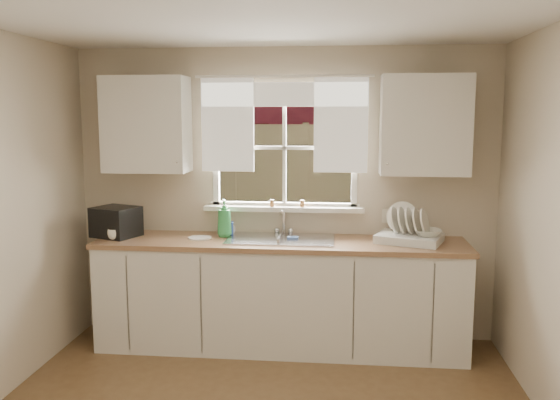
# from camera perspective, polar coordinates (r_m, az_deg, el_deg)

# --- Properties ---
(room_walls) EXTENTS (3.62, 4.02, 2.50)m
(room_walls) POSITION_cam_1_polar(r_m,az_deg,el_deg) (3.11, -3.31, -4.75)
(room_walls) COLOR beige
(room_walls) RESTS_ON ground
(ceiling) EXTENTS (3.60, 4.00, 0.02)m
(ceiling) POSITION_cam_1_polar(r_m,az_deg,el_deg) (3.14, -3.31, 18.58)
(ceiling) COLOR silver
(ceiling) RESTS_ON room_walls
(window) EXTENTS (1.38, 0.16, 1.06)m
(window) POSITION_cam_1_polar(r_m,az_deg,el_deg) (5.10, 0.41, 3.19)
(window) COLOR white
(window) RESTS_ON room_walls
(curtains) EXTENTS (1.50, 0.03, 0.81)m
(curtains) POSITION_cam_1_polar(r_m,az_deg,el_deg) (5.03, 0.36, 8.23)
(curtains) COLOR white
(curtains) RESTS_ON room_walls
(base_cabinets) EXTENTS (3.00, 0.62, 0.87)m
(base_cabinets) POSITION_cam_1_polar(r_m,az_deg,el_deg) (4.99, 0.04, -9.25)
(base_cabinets) COLOR silver
(base_cabinets) RESTS_ON ground
(countertop) EXTENTS (3.04, 0.65, 0.04)m
(countertop) POSITION_cam_1_polar(r_m,az_deg,el_deg) (4.87, 0.04, -4.14)
(countertop) COLOR #926A49
(countertop) RESTS_ON base_cabinets
(upper_cabinet_left) EXTENTS (0.70, 0.33, 0.80)m
(upper_cabinet_left) POSITION_cam_1_polar(r_m,az_deg,el_deg) (5.15, -12.72, 7.09)
(upper_cabinet_left) COLOR silver
(upper_cabinet_left) RESTS_ON room_walls
(upper_cabinet_right) EXTENTS (0.70, 0.33, 0.80)m
(upper_cabinet_right) POSITION_cam_1_polar(r_m,az_deg,el_deg) (4.92, 13.76, 7.02)
(upper_cabinet_right) COLOR silver
(upper_cabinet_right) RESTS_ON room_walls
(wall_outlet) EXTENTS (0.08, 0.01, 0.12)m
(wall_outlet) POSITION_cam_1_polar(r_m,az_deg,el_deg) (5.13, 10.23, -1.49)
(wall_outlet) COLOR beige
(wall_outlet) RESTS_ON room_walls
(sill_jars) EXTENTS (0.30, 0.04, 0.06)m
(sill_jars) POSITION_cam_1_polar(r_m,az_deg,el_deg) (5.07, 0.68, -0.32)
(sill_jars) COLOR brown
(sill_jars) RESTS_ON window
(backyard) EXTENTS (20.00, 10.00, 6.13)m
(backyard) POSITION_cam_1_polar(r_m,az_deg,el_deg) (11.57, 6.60, 15.76)
(backyard) COLOR #335421
(backyard) RESTS_ON ground
(sink) EXTENTS (0.88, 0.52, 0.40)m
(sink) POSITION_cam_1_polar(r_m,az_deg,el_deg) (4.92, 0.08, -4.66)
(sink) COLOR #B7B7BC
(sink) RESTS_ON countertop
(dish_rack) EXTENTS (0.59, 0.52, 0.31)m
(dish_rack) POSITION_cam_1_polar(r_m,az_deg,el_deg) (4.90, 12.31, -3.17)
(dish_rack) COLOR silver
(dish_rack) RESTS_ON countertop
(bowl) EXTENTS (0.25, 0.25, 0.05)m
(bowl) POSITION_cam_1_polar(r_m,az_deg,el_deg) (4.87, 14.01, -3.05)
(bowl) COLOR silver
(bowl) RESTS_ON dish_rack
(soap_bottle_a) EXTENTS (0.15, 0.15, 0.32)m
(soap_bottle_a) POSITION_cam_1_polar(r_m,az_deg,el_deg) (5.01, -5.37, -1.75)
(soap_bottle_a) COLOR green
(soap_bottle_a) RESTS_ON countertop
(soap_bottle_b) EXTENTS (0.09, 0.09, 0.17)m
(soap_bottle_b) POSITION_cam_1_polar(r_m,az_deg,el_deg) (5.08, -4.95, -2.46)
(soap_bottle_b) COLOR blue
(soap_bottle_b) RESTS_ON countertop
(soap_bottle_c) EXTENTS (0.13, 0.13, 0.14)m
(soap_bottle_c) POSITION_cam_1_polar(r_m,az_deg,el_deg) (5.09, -4.96, -2.57)
(soap_bottle_c) COLOR beige
(soap_bottle_c) RESTS_ON countertop
(saucer) EXTENTS (0.19, 0.19, 0.01)m
(saucer) POSITION_cam_1_polar(r_m,az_deg,el_deg) (4.98, -7.72, -3.64)
(saucer) COLOR white
(saucer) RESTS_ON countertop
(cup) EXTENTS (0.15, 0.15, 0.09)m
(cup) POSITION_cam_1_polar(r_m,az_deg,el_deg) (5.07, -15.61, -3.20)
(cup) COLOR white
(cup) RESTS_ON countertop
(black_appliance) EXTENTS (0.43, 0.40, 0.25)m
(black_appliance) POSITION_cam_1_polar(r_m,az_deg,el_deg) (5.19, -15.50, -2.03)
(black_appliance) COLOR black
(black_appliance) RESTS_ON countertop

